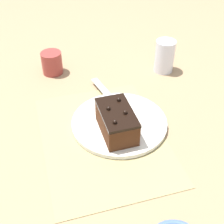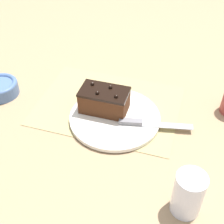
{
  "view_description": "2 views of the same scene",
  "coord_description": "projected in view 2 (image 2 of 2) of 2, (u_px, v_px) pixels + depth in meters",
  "views": [
    {
      "loc": [
        -0.62,
        0.15,
        0.62
      ],
      "look_at": [
        0.06,
        -0.05,
        0.04
      ],
      "focal_mm": 50.0,
      "sensor_mm": 36.0,
      "label": 1
    },
    {
      "loc": [
        0.24,
        -0.75,
        0.67
      ],
      "look_at": [
        0.04,
        -0.09,
        0.05
      ],
      "focal_mm": 50.0,
      "sensor_mm": 36.0,
      "label": 2
    }
  ],
  "objects": [
    {
      "name": "ground_plane",
      "position": [
        108.0,
        105.0,
        1.03
      ],
      "size": [
        3.0,
        3.0,
        0.0
      ],
      "primitive_type": "plane",
      "color": "#9E7F5B"
    },
    {
      "name": "placemat_woven",
      "position": [
        108.0,
        105.0,
        1.03
      ],
      "size": [
        0.46,
        0.34,
        0.0
      ],
      "primitive_type": "cube",
      "color": "tan",
      "rests_on": "ground_plane"
    },
    {
      "name": "drinking_glass",
      "position": [
        188.0,
        194.0,
        0.71
      ],
      "size": [
        0.07,
        0.07,
        0.12
      ],
      "color": "white",
      "rests_on": "ground_plane"
    },
    {
      "name": "small_bowl",
      "position": [
        0.0,
        88.0,
        1.06
      ],
      "size": [
        0.12,
        0.12,
        0.05
      ],
      "color": "#4C6B9E",
      "rests_on": "ground_plane"
    },
    {
      "name": "serving_knife",
      "position": [
        143.0,
        123.0,
        0.94
      ],
      "size": [
        0.22,
        0.07,
        0.01
      ],
      "rotation": [
        0.0,
        0.0,
        4.92
      ],
      "color": "slate",
      "rests_on": "cake_plate"
    },
    {
      "name": "cake_plate",
      "position": [
        115.0,
        118.0,
        0.97
      ],
      "size": [
        0.28,
        0.28,
        0.01
      ],
      "color": "white",
      "rests_on": "placemat_woven"
    },
    {
      "name": "chocolate_cake",
      "position": [
        104.0,
        100.0,
        0.97
      ],
      "size": [
        0.15,
        0.09,
        0.08
      ],
      "rotation": [
        0.0,
        0.0,
        0.01
      ],
      "color": "#472614",
      "rests_on": "cake_plate"
    }
  ]
}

